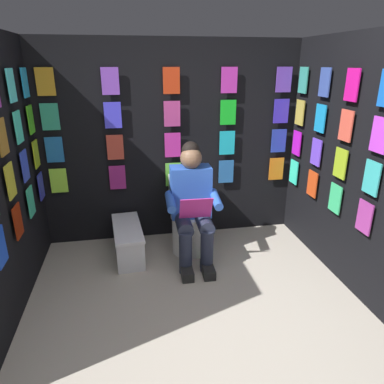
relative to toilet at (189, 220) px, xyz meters
name	(u,v)px	position (x,y,z in m)	size (l,w,h in m)	color
ground_plane	(217,375)	(0.12, 1.70, -0.33)	(30.00, 30.00, 0.00)	#B2A899
display_wall_back	(172,143)	(0.12, -0.41, 0.75)	(2.87, 0.14, 2.14)	black
display_wall_left	(349,162)	(-1.32, 0.67, 0.75)	(0.14, 2.06, 2.14)	black
toilet	(189,220)	(0.00, 0.00, 0.00)	(0.41, 0.56, 0.77)	white
person_reading	(192,204)	(0.01, 0.23, 0.27)	(0.53, 0.69, 1.19)	blue
comic_longbox_near	(128,241)	(0.65, 0.05, -0.16)	(0.33, 0.75, 0.33)	silver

